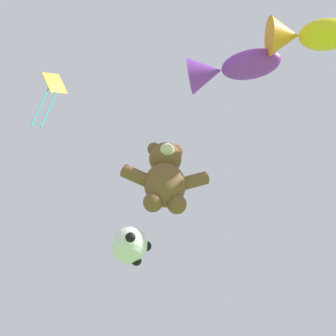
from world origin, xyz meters
The scene contains 5 objects.
teddy_bear_kite centered at (1.95, 4.07, 7.69)m, with size 2.11×0.93×2.14m.
soccer_ball_kite centered at (1.27, 4.32, 5.88)m, with size 0.83×0.82×0.76m.
fish_kite_violet centered at (3.51, 2.78, 10.70)m, with size 2.64×1.71×1.02m.
fish_kite_goldfin centered at (5.25, 1.62, 10.77)m, with size 2.24×1.24×1.03m.
diamond_kite centered at (-1.35, 4.14, 10.83)m, with size 0.72×0.66×2.67m.
Camera 1 is at (1.21, -2.24, 1.57)m, focal length 40.00 mm.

